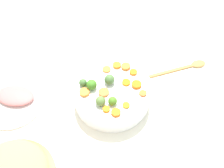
# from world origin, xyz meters

# --- Properties ---
(tabletop) EXTENTS (2.40, 2.40, 0.02)m
(tabletop) POSITION_xyz_m (0.00, 0.00, 0.01)
(tabletop) COLOR white
(tabletop) RESTS_ON ground
(serving_bowl_carrots) EXTENTS (0.29, 0.29, 0.10)m
(serving_bowl_carrots) POSITION_xyz_m (-0.03, -0.03, 0.07)
(serving_bowl_carrots) COLOR white
(serving_bowl_carrots) RESTS_ON tabletop
(carrot_slice_0) EXTENTS (0.04, 0.04, 0.01)m
(carrot_slice_0) POSITION_xyz_m (-0.00, -0.11, 0.12)
(carrot_slice_0) COLOR orange
(carrot_slice_0) RESTS_ON serving_bowl_carrots
(carrot_slice_1) EXTENTS (0.04, 0.04, 0.01)m
(carrot_slice_1) POSITION_xyz_m (-0.09, 0.06, 0.12)
(carrot_slice_1) COLOR orange
(carrot_slice_1) RESTS_ON serving_bowl_carrots
(carrot_slice_2) EXTENTS (0.04, 0.04, 0.01)m
(carrot_slice_2) POSITION_xyz_m (-0.14, -0.08, 0.12)
(carrot_slice_2) COLOR orange
(carrot_slice_2) RESTS_ON serving_bowl_carrots
(carrot_slice_3) EXTENTS (0.05, 0.05, 0.01)m
(carrot_slice_3) POSITION_xyz_m (-0.07, -0.01, 0.12)
(carrot_slice_3) COLOR orange
(carrot_slice_3) RESTS_ON serving_bowl_carrots
(carrot_slice_4) EXTENTS (0.04, 0.04, 0.01)m
(carrot_slice_4) POSITION_xyz_m (0.07, -0.05, 0.12)
(carrot_slice_4) COLOR orange
(carrot_slice_4) RESTS_ON serving_bowl_carrots
(carrot_slice_5) EXTENTS (0.04, 0.04, 0.01)m
(carrot_slice_5) POSITION_xyz_m (-0.03, -0.15, 0.12)
(carrot_slice_5) COLOR orange
(carrot_slice_5) RESTS_ON serving_bowl_carrots
(carrot_slice_6) EXTENTS (0.04, 0.04, 0.01)m
(carrot_slice_6) POSITION_xyz_m (0.04, 0.02, 0.12)
(carrot_slice_6) COLOR orange
(carrot_slice_6) RESTS_ON serving_bowl_carrots
(carrot_slice_7) EXTENTS (0.04, 0.04, 0.01)m
(carrot_slice_7) POSITION_xyz_m (0.06, -0.09, 0.12)
(carrot_slice_7) COLOR orange
(carrot_slice_7) RESTS_ON serving_bowl_carrots
(carrot_slice_8) EXTENTS (0.03, 0.03, 0.01)m
(carrot_slice_8) POSITION_xyz_m (-0.14, -0.04, 0.12)
(carrot_slice_8) COLOR orange
(carrot_slice_8) RESTS_ON serving_bowl_carrots
(carrot_slice_9) EXTENTS (0.03, 0.03, 0.01)m
(carrot_slice_9) POSITION_xyz_m (0.07, -0.02, 0.12)
(carrot_slice_9) COLOR orange
(carrot_slice_9) RESTS_ON serving_bowl_carrots
(carrot_slice_10) EXTENTS (0.04, 0.04, 0.01)m
(carrot_slice_10) POSITION_xyz_m (-0.10, -0.10, 0.12)
(carrot_slice_10) COLOR orange
(carrot_slice_10) RESTS_ON serving_bowl_carrots
(carrot_slice_11) EXTENTS (0.04, 0.04, 0.01)m
(carrot_slice_11) POSITION_xyz_m (0.00, -0.07, 0.12)
(carrot_slice_11) COLOR orange
(carrot_slice_11) RESTS_ON serving_bowl_carrots
(brussels_sprout_0) EXTENTS (0.04, 0.04, 0.04)m
(brussels_sprout_0) POSITION_xyz_m (-0.02, -0.01, 0.14)
(brussels_sprout_0) COLOR #4E753D
(brussels_sprout_0) RESTS_ON serving_bowl_carrots
(brussels_sprout_1) EXTENTS (0.04, 0.04, 0.04)m
(brussels_sprout_1) POSITION_xyz_m (-0.06, 0.04, 0.14)
(brussels_sprout_1) COLOR #438626
(brussels_sprout_1) RESTS_ON serving_bowl_carrots
(brussels_sprout_2) EXTENTS (0.03, 0.03, 0.03)m
(brussels_sprout_2) POSITION_xyz_m (-0.11, -0.05, 0.13)
(brussels_sprout_2) COLOR #4D8423
(brussels_sprout_2) RESTS_ON serving_bowl_carrots
(brussels_sprout_3) EXTENTS (0.03, 0.03, 0.03)m
(brussels_sprout_3) POSITION_xyz_m (-0.06, 0.08, 0.13)
(brussels_sprout_3) COLOR #487038
(brussels_sprout_3) RESTS_ON serving_bowl_carrots
(brussels_sprout_4) EXTENTS (0.04, 0.04, 0.04)m
(brussels_sprout_4) POSITION_xyz_m (-0.12, -0.01, 0.14)
(brussels_sprout_4) COLOR #5F803E
(brussels_sprout_4) RESTS_ON serving_bowl_carrots
(wooden_spoon) EXTENTS (0.17, 0.23, 0.01)m
(wooden_spoon) POSITION_xyz_m (0.24, -0.29, 0.03)
(wooden_spoon) COLOR #BE8647
(wooden_spoon) RESTS_ON tabletop
(ham_plate) EXTENTS (0.26, 0.26, 0.01)m
(ham_plate) POSITION_xyz_m (-0.15, 0.35, 0.03)
(ham_plate) COLOR white
(ham_plate) RESTS_ON tabletop
(ham_slice_main) EXTENTS (0.12, 0.16, 0.03)m
(ham_slice_main) POSITION_xyz_m (-0.13, 0.34, 0.05)
(ham_slice_main) COLOR #CD7170
(ham_slice_main) RESTS_ON ham_plate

